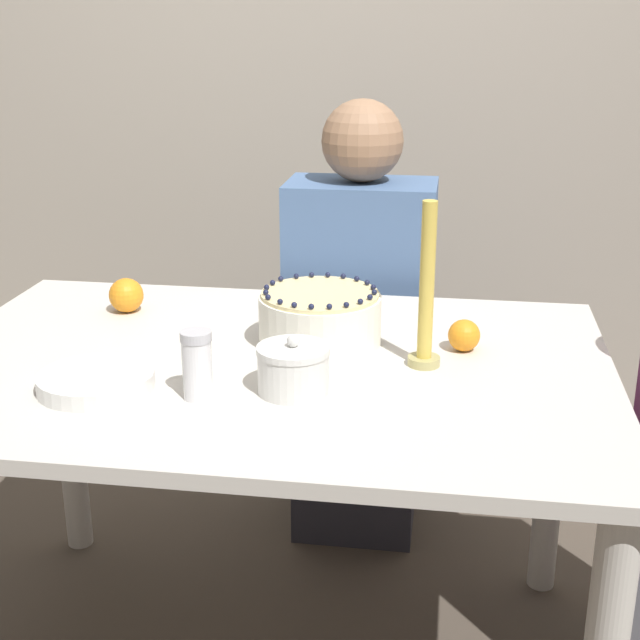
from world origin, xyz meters
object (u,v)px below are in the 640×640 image
(cake, at_px, (320,318))
(person_man_blue_shirt, at_px, (359,349))
(candle, at_px, (426,299))
(sugar_shaker, at_px, (197,365))
(sugar_bowl, at_px, (293,369))

(cake, bearing_deg, person_man_blue_shirt, 87.41)
(candle, bearing_deg, sugar_shaker, -150.90)
(sugar_shaker, relative_size, candle, 0.39)
(sugar_bowl, relative_size, person_man_blue_shirt, 0.11)
(cake, relative_size, person_man_blue_shirt, 0.21)
(cake, relative_size, candle, 0.78)
(person_man_blue_shirt, bearing_deg, candle, 106.96)
(sugar_bowl, height_order, candle, candle)
(sugar_bowl, distance_m, candle, 0.31)
(cake, bearing_deg, candle, -21.76)
(sugar_shaker, bearing_deg, person_man_blue_shirt, 76.94)
(sugar_bowl, relative_size, candle, 0.41)
(cake, height_order, sugar_shaker, sugar_shaker)
(candle, relative_size, person_man_blue_shirt, 0.27)
(sugar_bowl, xyz_separation_m, person_man_blue_shirt, (0.04, 0.83, -0.27))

